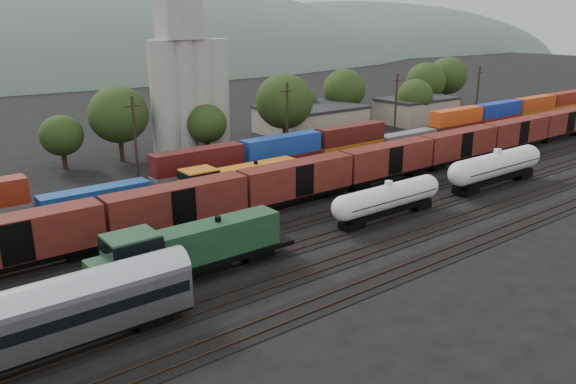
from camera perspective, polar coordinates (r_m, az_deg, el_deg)
ground at (r=62.61m, az=3.50°, el=-2.51°), size 600.00×600.00×0.00m
tracks at (r=62.59m, az=3.50°, el=-2.47°), size 180.00×33.20×0.20m
green_locomotive at (r=47.49m, az=-10.42°, el=-5.79°), size 18.56×3.28×4.91m
tank_car_a at (r=61.81m, az=10.11°, el=-0.61°), size 15.64×2.80×4.10m
tank_car_b at (r=77.52m, az=20.37°, el=2.50°), size 18.16×3.25×4.76m
passenger_coach at (r=39.01m, az=-26.08°, el=-12.06°), size 23.01×2.84×5.23m
orange_locomotive at (r=66.50m, az=-5.52°, el=1.03°), size 18.57×3.09×4.64m
boxcar_string at (r=70.40m, az=5.83°, el=2.34°), size 153.60×2.90×4.20m
container_wall at (r=81.23m, az=3.83°, el=4.27°), size 181.27×2.60×5.80m
grain_silo at (r=91.19m, az=-10.01°, el=10.79°), size 13.40×5.00×29.00m
industrial_sheds at (r=93.48m, az=-7.70°, el=5.65°), size 119.38×17.26×5.10m
tree_band at (r=87.72m, az=-16.97°, el=7.60°), size 163.39×23.24×14.31m
utility_poles at (r=78.26m, az=-7.10°, el=6.14°), size 122.20×0.36×12.00m
distant_hills at (r=313.44m, az=-25.98°, el=7.92°), size 860.00×286.00×130.00m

